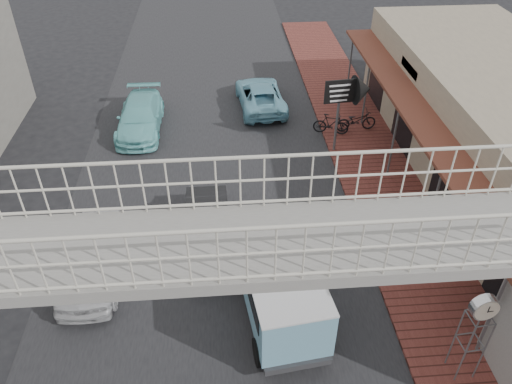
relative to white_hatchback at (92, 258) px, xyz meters
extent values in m
plane|color=black|center=(3.41, -0.54, -0.70)|extent=(120.00, 120.00, 0.00)
cube|color=black|center=(3.41, -0.54, -0.70)|extent=(10.00, 60.00, 0.01)
cube|color=brown|center=(9.91, 2.46, -0.65)|extent=(3.00, 40.00, 0.10)
cube|color=brown|center=(11.11, 3.46, 2.20)|extent=(1.80, 18.00, 0.12)
cube|color=silver|center=(11.46, 6.96, 2.60)|extent=(0.08, 2.60, 0.90)
cube|color=#B21914|center=(11.46, 0.46, 2.60)|extent=(0.08, 2.20, 0.80)
cube|color=gray|center=(3.41, -4.54, 4.42)|extent=(14.00, 2.00, 0.24)
cube|color=beige|center=(3.41, -3.59, 5.09)|extent=(14.00, 0.08, 1.10)
cube|color=beige|center=(3.41, -5.49, 5.09)|extent=(14.00, 0.08, 1.10)
imported|color=silver|center=(0.00, 0.00, 0.00)|extent=(1.70, 4.14, 1.41)
imported|color=black|center=(3.41, 1.11, -0.05)|extent=(1.46, 3.98, 1.30)
imported|color=#76B7CC|center=(5.91, 10.58, -0.10)|extent=(2.33, 4.49, 1.21)
imported|color=#7AD2D5|center=(0.47, 8.81, -0.06)|extent=(1.86, 4.47, 1.29)
cylinder|color=black|center=(4.33, -0.55, -0.33)|extent=(0.35, 0.77, 0.74)
cylinder|color=black|center=(5.97, -0.34, -0.33)|extent=(0.35, 0.77, 0.74)
cylinder|color=black|center=(4.69, -3.38, -0.33)|extent=(0.35, 0.77, 0.74)
cylinder|color=black|center=(6.33, -3.18, -0.33)|extent=(0.35, 0.77, 0.74)
cube|color=#74AEC9|center=(5.37, -2.18, 0.55)|extent=(2.21, 3.59, 1.43)
cube|color=#74AEC9|center=(5.12, -0.23, 0.30)|extent=(1.82, 1.16, 0.95)
cube|color=black|center=(5.37, -2.18, 0.94)|extent=(2.18, 2.97, 0.53)
cube|color=silver|center=(5.37, -2.18, 1.29)|extent=(2.24, 3.59, 0.06)
imported|color=black|center=(9.87, 7.86, -0.13)|extent=(1.85, 0.80, 0.94)
imported|color=black|center=(8.71, 7.66, -0.14)|extent=(1.59, 0.83, 0.92)
cylinder|color=#59595B|center=(9.35, -3.87, 0.41)|extent=(0.04, 0.04, 2.02)
cylinder|color=#59595B|center=(9.83, -3.83, 0.41)|extent=(0.04, 0.04, 2.02)
cylinder|color=#59595B|center=(9.39, -4.35, 0.41)|extent=(0.04, 0.04, 2.02)
cylinder|color=#59595B|center=(9.87, -4.31, 0.41)|extent=(0.04, 0.04, 2.02)
cylinder|color=silver|center=(9.61, -4.09, 1.75)|extent=(0.67, 0.29, 0.65)
cylinder|color=beige|center=(9.62, -4.21, 1.75)|extent=(0.58, 0.07, 0.58)
cylinder|color=beige|center=(9.60, -3.97, 1.75)|extent=(0.58, 0.07, 0.58)
cylinder|color=#59595B|center=(8.61, 6.35, 0.92)|extent=(0.11, 0.11, 3.05)
cube|color=black|center=(8.62, 6.32, 2.03)|extent=(1.26, 0.20, 0.95)
cone|color=black|center=(9.51, 6.42, 2.03)|extent=(0.75, 1.22, 1.16)
cube|color=white|center=(8.57, 6.28, 1.97)|extent=(0.84, 0.10, 0.63)
camera|label=1|loc=(3.99, -10.94, 10.40)|focal=35.00mm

